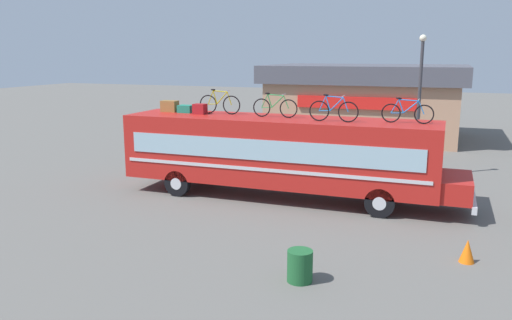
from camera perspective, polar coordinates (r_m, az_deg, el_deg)
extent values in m
plane|color=#605E59|center=(19.61, 2.33, -4.09)|extent=(120.00, 120.00, 0.00)
cube|color=red|center=(19.20, 2.37, 1.11)|extent=(11.62, 2.60, 2.41)
cube|color=red|center=(18.48, 21.27, -2.79)|extent=(0.97, 2.39, 0.72)
cube|color=#99B7C6|center=(17.94, 1.08, 1.05)|extent=(10.69, 0.04, 0.73)
cube|color=#99B7C6|center=(20.40, 3.52, 2.33)|extent=(10.69, 0.04, 0.73)
cube|color=silver|center=(18.08, 1.06, -1.11)|extent=(11.16, 0.03, 0.12)
cube|color=silver|center=(20.53, 3.50, 0.42)|extent=(11.16, 0.03, 0.12)
cube|color=silver|center=(18.61, 22.85, -4.21)|extent=(0.16, 2.47, 0.24)
cylinder|color=black|center=(17.58, 13.52, -4.61)|extent=(0.99, 0.28, 0.99)
cylinder|color=silver|center=(17.58, 13.52, -4.61)|extent=(0.45, 0.30, 0.45)
cylinder|color=black|center=(19.80, 14.35, -2.81)|extent=(0.99, 0.28, 0.99)
cylinder|color=silver|center=(19.80, 14.35, -2.81)|extent=(0.45, 0.30, 0.45)
cylinder|color=black|center=(19.86, -8.66, -2.54)|extent=(0.99, 0.28, 0.99)
cylinder|color=silver|center=(19.86, -8.66, -2.54)|extent=(0.45, 0.30, 0.45)
cylinder|color=black|center=(21.85, -5.73, -1.15)|extent=(0.99, 0.28, 0.99)
cylinder|color=silver|center=(21.85, -5.73, -1.15)|extent=(0.45, 0.30, 0.45)
cube|color=olive|center=(21.26, -9.52, 5.88)|extent=(0.65, 0.41, 0.45)
cube|color=#1E7F66|center=(20.87, -7.77, 5.62)|extent=(0.57, 0.44, 0.30)
cube|color=maroon|center=(20.30, -6.22, 5.63)|extent=(0.48, 0.40, 0.40)
torus|color=black|center=(20.47, -5.30, 6.16)|extent=(0.73, 0.04, 0.73)
torus|color=black|center=(20.06, -2.72, 6.09)|extent=(0.73, 0.04, 0.73)
cylinder|color=#B2B20C|center=(20.31, -4.55, 6.92)|extent=(0.19, 0.04, 0.52)
cylinder|color=#B2B20C|center=(20.19, -3.78, 6.85)|extent=(0.46, 0.04, 0.50)
cylinder|color=#B2B20C|center=(20.20, -3.99, 7.58)|extent=(0.60, 0.04, 0.07)
cylinder|color=#B2B20C|center=(20.38, -4.82, 6.18)|extent=(0.38, 0.03, 0.05)
cylinder|color=#B2B20C|center=(20.39, -5.03, 6.90)|extent=(0.25, 0.03, 0.54)
cylinder|color=#B2B20C|center=(20.07, -2.97, 6.80)|extent=(0.21, 0.03, 0.51)
cylinder|color=silver|center=(20.08, -3.21, 7.66)|extent=(0.03, 0.44, 0.03)
ellipsoid|color=black|center=(20.33, -4.77, 7.75)|extent=(0.20, 0.08, 0.06)
torus|color=black|center=(19.31, 0.64, 5.81)|extent=(0.68, 0.04, 0.68)
torus|color=black|center=(18.99, 3.61, 5.69)|extent=(0.68, 0.04, 0.68)
cylinder|color=green|center=(19.18, 1.52, 6.54)|extent=(0.20, 0.04, 0.49)
cylinder|color=green|center=(19.09, 2.42, 6.46)|extent=(0.48, 0.04, 0.47)
cylinder|color=green|center=(19.09, 2.18, 7.18)|extent=(0.63, 0.04, 0.07)
cylinder|color=green|center=(19.25, 1.20, 5.82)|extent=(0.40, 0.03, 0.05)
cylinder|color=green|center=(19.25, 0.96, 6.53)|extent=(0.26, 0.03, 0.51)
cylinder|color=green|center=(18.99, 3.35, 6.40)|extent=(0.22, 0.03, 0.48)
cylinder|color=silver|center=(18.99, 3.09, 7.25)|extent=(0.03, 0.44, 0.03)
ellipsoid|color=black|center=(19.19, 1.29, 7.38)|extent=(0.20, 0.08, 0.06)
torus|color=black|center=(18.19, 7.00, 5.41)|extent=(0.71, 0.04, 0.71)
torus|color=black|center=(17.99, 10.16, 5.25)|extent=(0.71, 0.04, 0.71)
cylinder|color=#197FDB|center=(18.10, 7.96, 6.21)|extent=(0.20, 0.04, 0.51)
cylinder|color=#197FDB|center=(18.04, 8.91, 6.11)|extent=(0.47, 0.04, 0.49)
cylinder|color=#197FDB|center=(18.03, 8.68, 6.92)|extent=(0.61, 0.04, 0.07)
cylinder|color=#197FDB|center=(18.15, 7.59, 5.42)|extent=(0.39, 0.03, 0.05)
cylinder|color=#197FDB|center=(18.14, 7.36, 6.21)|extent=(0.25, 0.03, 0.53)
cylinder|color=#197FDB|center=(17.98, 9.90, 6.03)|extent=(0.21, 0.03, 0.50)
cylinder|color=silver|center=(17.97, 9.64, 6.98)|extent=(0.03, 0.44, 0.03)
ellipsoid|color=black|center=(18.09, 7.73, 7.14)|extent=(0.20, 0.08, 0.06)
torus|color=black|center=(18.25, 14.69, 5.04)|extent=(0.65, 0.04, 0.65)
torus|color=black|center=(18.18, 18.08, 4.82)|extent=(0.65, 0.04, 0.65)
cylinder|color=#197FDB|center=(18.20, 15.74, 5.74)|extent=(0.21, 0.04, 0.46)
cylinder|color=#197FDB|center=(18.18, 16.76, 5.63)|extent=(0.50, 0.04, 0.45)
cylinder|color=#197FDB|center=(18.16, 16.53, 6.35)|extent=(0.65, 0.04, 0.07)
cylinder|color=#197FDB|center=(18.23, 15.33, 5.03)|extent=(0.41, 0.03, 0.05)
cylinder|color=#197FDB|center=(18.22, 15.10, 5.75)|extent=(0.26, 0.03, 0.48)
cylinder|color=#197FDB|center=(18.16, 17.82, 5.53)|extent=(0.22, 0.03, 0.45)
cylinder|color=silver|center=(18.14, 17.56, 6.39)|extent=(0.03, 0.44, 0.03)
ellipsoid|color=black|center=(18.18, 15.52, 6.59)|extent=(0.20, 0.08, 0.06)
cube|color=tan|center=(34.58, 11.98, 5.51)|extent=(11.43, 7.94, 3.52)
cube|color=#4C4C56|center=(34.42, 12.14, 9.32)|extent=(12.34, 8.57, 1.09)
cube|color=red|center=(30.51, 10.89, 6.22)|extent=(6.86, 0.16, 0.70)
cylinder|color=#1E592D|center=(12.54, 4.87, -11.59)|extent=(0.61, 0.61, 0.77)
cone|color=orange|center=(14.64, 22.31, -9.29)|extent=(0.40, 0.40, 0.62)
cylinder|color=#38383D|center=(23.33, 17.52, 5.26)|extent=(0.14, 0.14, 5.87)
sphere|color=#F2EDCC|center=(23.21, 17.98, 12.69)|extent=(0.29, 0.29, 0.29)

